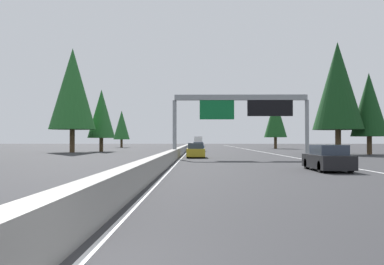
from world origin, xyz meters
name	(u,v)px	position (x,y,z in m)	size (l,w,h in m)	color
ground_plane	(186,152)	(60.00, 0.00, 0.00)	(320.00, 320.00, 0.00)	#2D2D30
median_barrier	(187,147)	(80.00, 0.30, 0.45)	(180.00, 0.56, 0.90)	gray
shoulder_stripe_right	(252,150)	(70.00, -11.52, 0.01)	(160.00, 0.16, 0.01)	silver
shoulder_stripe_median	(189,150)	(70.00, -0.25, 0.01)	(160.00, 0.16, 0.01)	silver
sign_gantry_overhead	(243,108)	(33.81, -6.04, 4.76)	(0.50, 12.68, 5.98)	gray
sedan_near_center	(328,159)	(18.65, -9.21, 0.68)	(4.40, 1.80, 1.47)	black
sedan_near_right	(196,151)	(36.73, -1.67, 0.68)	(4.40, 1.80, 1.47)	#AD931E
sedan_mid_right	(198,147)	(61.43, -1.93, 0.68)	(4.40, 1.80, 1.47)	#1E4793
box_truck_far_center	(198,141)	(122.67, -1.94, 1.61)	(8.50, 2.40, 2.95)	white
conifer_right_near	(369,105)	(46.98, -23.13, 6.17)	(4.47, 4.47, 10.15)	#4C3823
conifer_right_mid	(338,86)	(46.19, -19.02, 8.43)	(6.10, 6.10, 13.86)	#4C3823
conifer_right_far	(275,117)	(83.96, -18.37, 6.68)	(4.84, 4.84, 11.00)	#4C3823
conifer_left_near	(72,89)	(55.23, 16.39, 9.25)	(6.69, 6.69, 15.20)	#4C3823
conifer_left_mid	(101,114)	(59.77, 13.21, 5.89)	(4.27, 4.27, 9.70)	#4C3823
conifer_left_far	(122,125)	(97.79, 17.04, 5.56)	(4.03, 4.03, 9.15)	#4C3823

